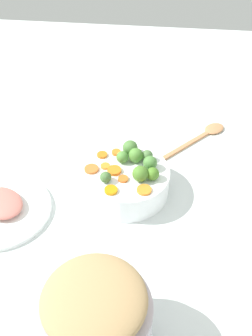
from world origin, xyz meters
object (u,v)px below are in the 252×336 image
metal_pot (97,325)px  ham_plate (2,211)px  serving_bowl_carrots (126,181)px  wooden_spoon (205,134)px

metal_pot → ham_plate: bearing=45.7°
serving_bowl_carrots → wooden_spoon: serving_bowl_carrots is taller
ham_plate → wooden_spoon: bearing=-53.3°
serving_bowl_carrots → metal_pot: metal_pot is taller
serving_bowl_carrots → wooden_spoon: 0.37m
serving_bowl_carrots → wooden_spoon: (0.29, -0.22, -0.03)m
metal_pot → wooden_spoon: size_ratio=0.85×
metal_pot → ham_plate: metal_pot is taller
wooden_spoon → ham_plate: 0.67m
serving_bowl_carrots → ham_plate: 0.34m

